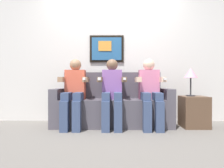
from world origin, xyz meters
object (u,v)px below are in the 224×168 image
at_px(couch, 112,107).
at_px(side_table_right, 194,112).
at_px(person_in_middle, 112,90).
at_px(person_on_right, 150,90).
at_px(table_lamp, 191,74).
at_px(person_on_left, 74,90).

height_order(couch, side_table_right, couch).
bearing_deg(person_in_middle, couch, 89.98).
distance_m(person_on_right, table_lamp, 0.73).
relative_size(person_on_left, table_lamp, 2.41).
height_order(person_in_middle, person_on_right, same).
xyz_separation_m(person_on_right, side_table_right, (0.72, 0.06, -0.36)).
relative_size(couch, person_on_right, 1.76).
bearing_deg(couch, person_on_left, -164.59).
bearing_deg(couch, side_table_right, -4.58).
height_order(couch, person_in_middle, person_in_middle).
bearing_deg(person_on_right, person_on_left, 180.00).
distance_m(person_on_left, person_on_right, 1.21).
height_order(person_on_right, side_table_right, person_on_right).
bearing_deg(person_on_right, table_lamp, 7.31).
xyz_separation_m(person_on_right, table_lamp, (0.68, 0.09, 0.25)).
bearing_deg(table_lamp, person_on_left, -177.37).
bearing_deg(person_on_left, table_lamp, 2.63).
xyz_separation_m(couch, person_on_right, (0.61, -0.17, 0.29)).
height_order(person_in_middle, side_table_right, person_in_middle).
xyz_separation_m(couch, table_lamp, (1.28, -0.08, 0.55)).
xyz_separation_m(person_in_middle, person_on_right, (0.61, 0.00, -0.00)).
height_order(couch, table_lamp, table_lamp).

